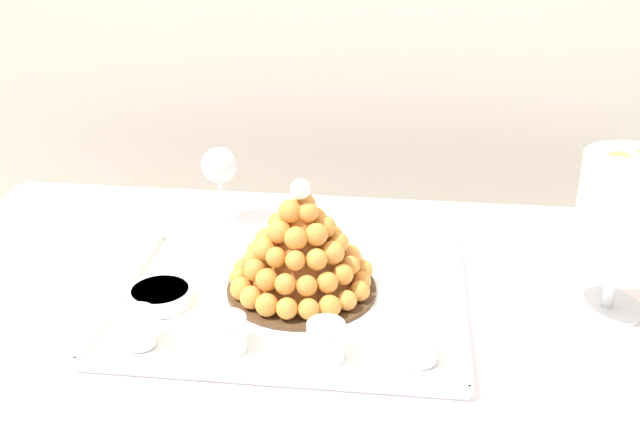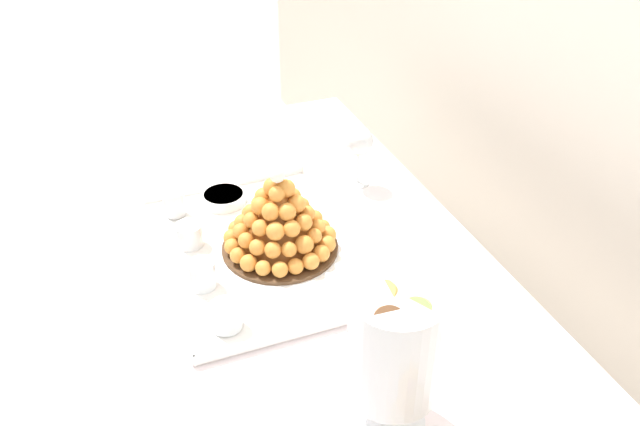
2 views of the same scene
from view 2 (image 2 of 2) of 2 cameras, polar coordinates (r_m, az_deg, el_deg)
buffet_table at (r=1.50m, az=-2.14°, el=-7.97°), size 1.58×0.85×0.75m
serving_tray at (r=1.51m, az=-4.94°, el=-3.04°), size 0.56×0.42×0.02m
croquembouche at (r=1.47m, az=-3.33°, el=-0.56°), size 0.25×0.25×0.20m
dessert_cup_left at (r=1.64m, az=-11.71°, el=0.72°), size 0.05×0.05×0.06m
dessert_cup_mid_left at (r=1.53m, az=-10.48°, el=-1.81°), size 0.06×0.06×0.05m
dessert_cup_centre at (r=1.42m, az=-9.50°, el=-4.99°), size 0.06×0.06×0.06m
dessert_cup_mid_right at (r=1.32m, az=-7.60°, el=-8.29°), size 0.06×0.06×0.05m
creme_brulee_ramekin at (r=1.67m, az=-7.78°, el=1.24°), size 0.10×0.10×0.03m
macaron_goblet at (r=1.07m, az=6.06°, el=-10.72°), size 0.14×0.14×0.28m
wine_glass at (r=1.70m, az=3.14°, el=5.67°), size 0.07×0.07×0.15m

